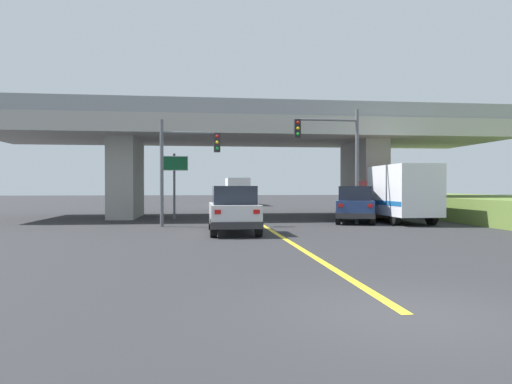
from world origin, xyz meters
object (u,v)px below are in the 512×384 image
(suv_lead, at_px, (233,210))
(semi_truck_distant, at_px, (237,191))
(suv_crossing, at_px, (355,204))
(traffic_signal_nearside, at_px, (337,150))
(traffic_signal_farside, at_px, (182,159))
(highway_sign, at_px, (174,171))
(box_truck, at_px, (398,193))

(suv_lead, height_order, semi_truck_distant, semi_truck_distant)
(suv_crossing, distance_m, traffic_signal_nearside, 3.34)
(traffic_signal_farside, bearing_deg, traffic_signal_nearside, 3.57)
(traffic_signal_nearside, xyz_separation_m, highway_sign, (-8.81, 5.18, -0.96))
(suv_lead, bearing_deg, highway_sign, 107.75)
(traffic_signal_farside, relative_size, semi_truck_distant, 0.73)
(suv_lead, xyz_separation_m, suv_crossing, (7.10, 5.14, 0.00))
(box_truck, relative_size, traffic_signal_farside, 1.26)
(suv_crossing, relative_size, traffic_signal_farside, 0.95)
(suv_lead, distance_m, highway_sign, 10.07)
(box_truck, height_order, traffic_signal_nearside, traffic_signal_nearside)
(traffic_signal_nearside, height_order, semi_truck_distant, traffic_signal_nearside)
(suv_lead, xyz_separation_m, highway_sign, (-3.01, 9.40, 1.97))
(highway_sign, bearing_deg, suv_lead, -72.25)
(suv_lead, bearing_deg, traffic_signal_nearside, 36.04)
(suv_crossing, xyz_separation_m, semi_truck_distant, (-4.59, 25.63, 0.54))
(traffic_signal_farside, bearing_deg, box_truck, 6.20)
(highway_sign, bearing_deg, traffic_signal_farside, -82.87)
(suv_crossing, xyz_separation_m, highway_sign, (-10.11, 4.26, 1.97))
(suv_crossing, distance_m, semi_truck_distant, 26.04)
(suv_lead, relative_size, semi_truck_distant, 0.61)
(suv_crossing, bearing_deg, traffic_signal_nearside, -126.74)
(suv_lead, relative_size, suv_crossing, 0.89)
(traffic_signal_farside, xyz_separation_m, highway_sign, (-0.71, 5.69, -0.41))
(traffic_signal_farside, bearing_deg, highway_sign, 97.13)
(suv_crossing, height_order, box_truck, box_truck)
(box_truck, distance_m, semi_truck_distant, 26.70)
(traffic_signal_nearside, height_order, highway_sign, traffic_signal_nearside)
(traffic_signal_nearside, distance_m, semi_truck_distant, 26.85)
(box_truck, height_order, highway_sign, highway_sign)
(suv_crossing, bearing_deg, traffic_signal_farside, -153.27)
(suv_lead, bearing_deg, suv_crossing, 35.88)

